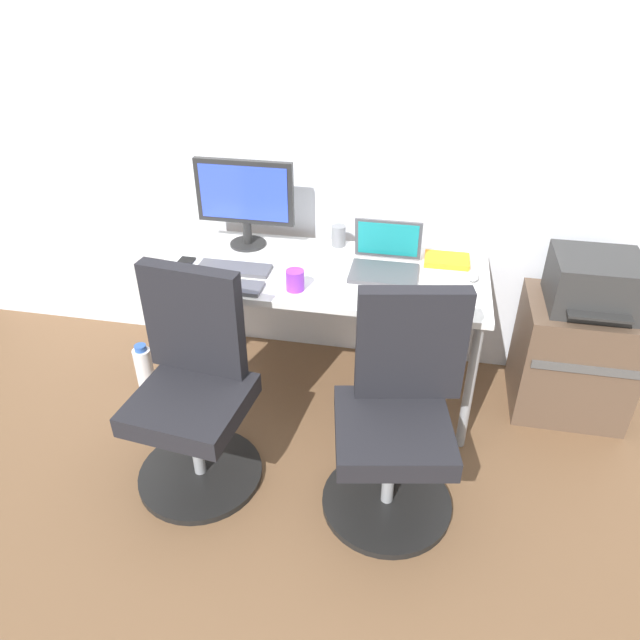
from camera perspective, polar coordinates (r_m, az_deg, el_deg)
ground_plane at (r=3.14m, az=0.17°, el=-6.61°), size 5.28×5.28×0.00m
back_wall at (r=2.92m, az=1.82°, el=18.99°), size 4.40×0.04×2.60m
desk at (r=2.78m, az=0.20°, el=3.68°), size 1.53×0.66×0.71m
office_chair_left at (r=2.51m, az=-12.10°, el=-6.87°), size 0.54×0.54×0.94m
office_chair_right at (r=2.35m, az=7.50°, el=-9.47°), size 0.54×0.54×0.94m
side_cabinet at (r=3.12m, az=23.27°, el=-3.27°), size 0.52×0.45×0.59m
printer at (r=2.92m, az=25.01°, el=3.32°), size 0.38×0.40×0.24m
water_bottle_on_floor at (r=3.14m, az=-16.56°, el=-4.81°), size 0.09×0.09×0.31m
desktop_monitor at (r=2.91m, az=-7.30°, el=11.67°), size 0.48×0.18×0.43m
open_laptop at (r=2.74m, az=6.36°, el=5.85°), size 0.31×0.27×0.22m
keyboard_by_monitor at (r=2.63m, az=-9.23°, el=3.28°), size 0.34×0.12×0.02m
keyboard_by_laptop at (r=2.77m, az=-8.31°, el=4.96°), size 0.34×0.12×0.02m
mouse_by_monitor at (r=2.75m, az=14.56°, el=4.16°), size 0.06×0.10×0.03m
mouse_by_laptop at (r=2.63m, az=13.25°, el=3.00°), size 0.06×0.10×0.03m
coffee_mug at (r=2.57m, az=-2.43°, el=3.87°), size 0.08×0.08×0.09m
pen_cup at (r=2.96m, az=1.81°, el=8.15°), size 0.07×0.07×0.10m
phone_near_laptop at (r=2.86m, az=-13.08°, el=5.28°), size 0.07×0.14×0.01m
phone_near_monitor at (r=2.55m, az=11.06°, el=2.03°), size 0.07×0.14×0.01m
notebook at (r=2.87m, az=12.17°, el=5.68°), size 0.21×0.15×0.03m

